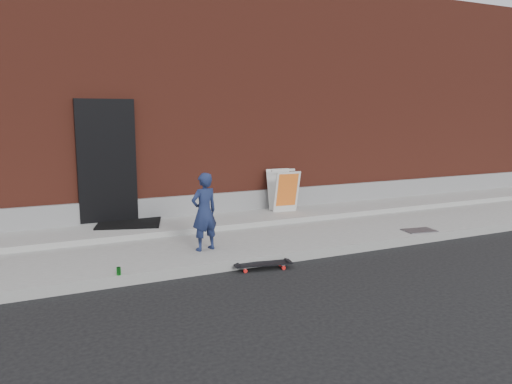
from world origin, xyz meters
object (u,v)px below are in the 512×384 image
child (204,212)px  skateboard (263,264)px  soda_can (119,271)px  pizza_sign (283,190)px

child → skateboard: (0.60, -0.86, -0.68)m
skateboard → soda_can: 2.05m
skateboard → pizza_sign: 3.27m
child → soda_can: (-1.44, -0.68, -0.55)m
child → skateboard: 1.25m
skateboard → child: bearing=124.9°
child → skateboard: child is taller
child → skateboard: bearing=111.6°
child → soda_can: size_ratio=11.30×
pizza_sign → soda_can: 4.59m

